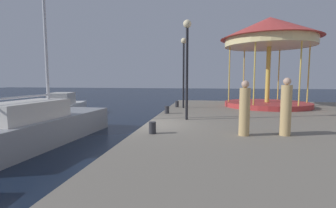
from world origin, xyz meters
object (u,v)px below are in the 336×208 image
object	(u,v)px
lamp_post_near_edge	(187,52)
carousel	(269,40)
bollard_center	(167,110)
lamp_post_mid_promenade	(184,60)
person_mid_promenade	(245,110)
motorboat_white	(64,105)
bollard_south	(177,104)
person_far_corner	(286,109)
bollard_north	(152,128)
sailboat_grey	(40,127)

from	to	relation	value
lamp_post_near_edge	carousel	bearing A→B (deg)	51.85
bollard_center	lamp_post_mid_promenade	bearing A→B (deg)	77.35
bollard_center	person_mid_promenade	bearing A→B (deg)	-54.64
lamp_post_mid_promenade	person_mid_promenade	bearing A→B (deg)	-69.98
lamp_post_mid_promenade	person_mid_promenade	distance (m)	8.14
motorboat_white	lamp_post_mid_promenade	world-z (taller)	lamp_post_mid_promenade
lamp_post_near_edge	bollard_south	distance (m)	5.75
bollard_south	person_far_corner	distance (m)	8.78
carousel	person_far_corner	distance (m)	9.53
lamp_post_near_edge	person_mid_promenade	bearing A→B (deg)	-53.43
lamp_post_mid_promenade	bollard_north	size ratio (longest dim) A/B	10.92
bollard_center	person_far_corner	world-z (taller)	person_far_corner
lamp_post_near_edge	person_mid_promenade	distance (m)	4.14
sailboat_grey	person_mid_promenade	size ratio (longest dim) A/B	4.17
bollard_north	bollard_south	bearing A→B (deg)	91.09
person_mid_promenade	motorboat_white	bearing A→B (deg)	142.11
bollard_north	bollard_south	size ratio (longest dim) A/B	1.00
lamp_post_mid_promenade	lamp_post_near_edge	bearing A→B (deg)	-82.65
sailboat_grey	lamp_post_mid_promenade	bearing A→B (deg)	51.49
motorboat_white	bollard_north	bearing A→B (deg)	-46.45
lamp_post_near_edge	bollard_south	size ratio (longest dim) A/B	10.99
bollard_center	person_far_corner	xyz separation A→B (m)	(4.62, -4.44, 0.68)
sailboat_grey	motorboat_white	xyz separation A→B (m)	(-4.34, 8.75, -0.12)
lamp_post_mid_promenade	bollard_south	xyz separation A→B (m)	(-0.46, 0.36, -2.78)
motorboat_white	bollard_north	world-z (taller)	motorboat_white
lamp_post_near_edge	bollard_south	xyz separation A→B (m)	(-1.04, 4.91, -2.80)
carousel	bollard_center	distance (m)	8.50
motorboat_white	person_far_corner	distance (m)	16.52
motorboat_white	lamp_post_near_edge	xyz separation A→B (m)	(10.17, -6.71, 3.22)
lamp_post_near_edge	bollard_center	bearing A→B (deg)	123.40
motorboat_white	lamp_post_mid_promenade	xyz separation A→B (m)	(9.58, -2.17, 3.20)
bollard_south	person_mid_promenade	xyz separation A→B (m)	(3.15, -7.75, 0.64)
bollard_center	carousel	bearing A→B (deg)	35.70
lamp_post_mid_promenade	carousel	bearing A→B (deg)	16.49
motorboat_white	person_mid_promenade	bearing A→B (deg)	-37.89
lamp_post_near_edge	person_mid_promenade	xyz separation A→B (m)	(2.10, -2.84, -2.16)
person_mid_promenade	person_far_corner	bearing A→B (deg)	9.30
bollard_center	sailboat_grey	bearing A→B (deg)	-140.19
lamp_post_near_edge	lamp_post_mid_promenade	bearing A→B (deg)	97.35
person_mid_promenade	person_far_corner	distance (m)	1.34
person_far_corner	lamp_post_near_edge	bearing A→B (deg)	142.55
motorboat_white	person_far_corner	bearing A→B (deg)	-34.48
lamp_post_near_edge	motorboat_white	bearing A→B (deg)	146.57
lamp_post_near_edge	bollard_north	distance (m)	4.23
sailboat_grey	lamp_post_mid_promenade	distance (m)	8.96
carousel	lamp_post_mid_promenade	distance (m)	5.81
lamp_post_mid_promenade	bollard_center	bearing A→B (deg)	-102.65
sailboat_grey	person_far_corner	distance (m)	9.32
sailboat_grey	bollard_center	distance (m)	6.03
bollard_center	bollard_south	xyz separation A→B (m)	(0.16, 3.09, 0.00)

